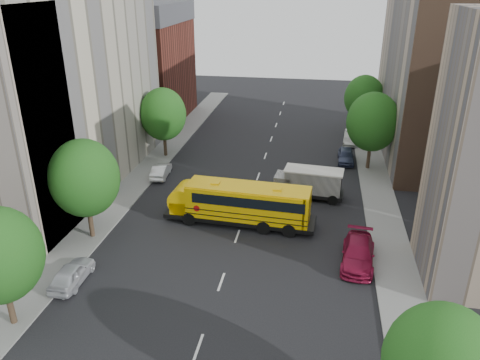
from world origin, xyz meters
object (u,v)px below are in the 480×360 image
(street_tree_1, at_px, (84,178))
(parked_car_4, at_px, (346,156))
(street_tree_5, at_px, (364,98))
(school_bus, at_px, (238,202))
(street_tree_4, at_px, (373,122))
(parked_car_3, at_px, (358,253))
(parked_car_5, at_px, (351,137))
(parked_car_1, at_px, (161,171))
(parked_car_0, at_px, (72,274))
(street_tree_2, at_px, (163,114))
(safari_truck, at_px, (308,182))

(street_tree_1, relative_size, parked_car_4, 1.86)
(street_tree_5, distance_m, school_bus, 28.36)
(street_tree_4, bearing_deg, street_tree_5, 90.00)
(parked_car_4, bearing_deg, parked_car_3, -89.22)
(parked_car_4, distance_m, parked_car_5, 6.57)
(school_bus, distance_m, parked_car_1, 12.45)
(parked_car_0, height_order, parked_car_3, parked_car_3)
(school_bus, bearing_deg, parked_car_1, 142.49)
(parked_car_1, bearing_deg, parked_car_0, 85.17)
(parked_car_3, bearing_deg, street_tree_2, 143.16)
(school_bus, relative_size, parked_car_4, 2.91)
(parked_car_1, xyz_separation_m, parked_car_4, (18.40, 7.29, 0.07))
(parked_car_0, xyz_separation_m, parked_car_4, (18.40, 25.30, 0.02))
(street_tree_2, bearing_deg, street_tree_4, 0.00)
(parked_car_5, bearing_deg, parked_car_3, -85.56)
(safari_truck, relative_size, parked_car_4, 1.57)
(parked_car_0, height_order, parked_car_1, parked_car_0)
(parked_car_0, xyz_separation_m, parked_car_1, (0.00, 18.01, -0.05))
(street_tree_1, xyz_separation_m, parked_car_4, (19.80, 19.58, -4.23))
(street_tree_2, distance_m, school_bus, 17.77)
(street_tree_4, distance_m, parked_car_4, 5.13)
(safari_truck, xyz_separation_m, parked_car_5, (4.51, 16.08, -0.72))
(school_bus, xyz_separation_m, parked_car_4, (9.08, 15.45, -1.20))
(parked_car_0, bearing_deg, parked_car_1, -90.74)
(street_tree_1, distance_m, parked_car_0, 7.27)
(street_tree_4, bearing_deg, school_bus, -129.12)
(street_tree_5, distance_m, parked_car_1, 27.47)
(street_tree_2, relative_size, parked_car_4, 1.82)
(parked_car_0, relative_size, parked_car_3, 0.76)
(street_tree_5, height_order, parked_car_0, street_tree_5)
(parked_car_3, relative_size, parked_car_5, 1.21)
(street_tree_4, height_order, parked_car_1, street_tree_4)
(parked_car_0, bearing_deg, street_tree_2, -87.36)
(safari_truck, height_order, parked_car_3, safari_truck)
(parked_car_5, bearing_deg, street_tree_5, 76.11)
(street_tree_5, distance_m, parked_car_0, 41.43)
(street_tree_1, bearing_deg, parked_car_0, -76.26)
(street_tree_4, xyz_separation_m, parked_car_3, (-2.04, -18.17, -4.29))
(street_tree_2, xyz_separation_m, street_tree_5, (22.00, 12.00, -0.12))
(school_bus, distance_m, parked_car_3, 10.25)
(parked_car_0, bearing_deg, street_tree_4, -131.70)
(street_tree_4, bearing_deg, parked_car_1, -164.50)
(parked_car_1, xyz_separation_m, parked_car_5, (19.20, 13.81, 0.09))
(street_tree_2, xyz_separation_m, school_bus, (10.72, -13.87, -2.91))
(street_tree_1, height_order, parked_car_1, street_tree_1)
(safari_truck, distance_m, parked_car_4, 10.28)
(street_tree_1, relative_size, parked_car_1, 2.01)
(street_tree_4, distance_m, parked_car_0, 31.72)
(parked_car_0, distance_m, parked_car_1, 18.01)
(school_bus, relative_size, safari_truck, 1.86)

